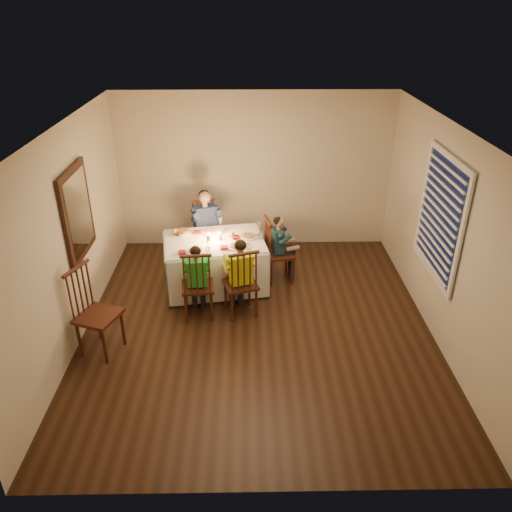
{
  "coord_description": "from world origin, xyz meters",
  "views": [
    {
      "loc": [
        -0.11,
        -5.42,
        3.88
      ],
      "look_at": [
        -0.02,
        0.15,
        0.96
      ],
      "focal_mm": 35.0,
      "sensor_mm": 36.0,
      "label": 1
    }
  ],
  "objects_px": {
    "dining_table": "(215,254)",
    "chair_near_right": "(241,313)",
    "adult": "(208,262)",
    "chair_extra": "(104,350)",
    "serving_bowl": "(183,233)",
    "child_yellow": "(241,313)",
    "chair_near_left": "(200,315)",
    "chair_adult": "(208,262)",
    "child_green": "(200,315)",
    "child_teal": "(279,280)",
    "chair_end": "(279,280)"
  },
  "relations": [
    {
      "from": "chair_near_right",
      "to": "adult",
      "type": "distance_m",
      "value": 1.59
    },
    {
      "from": "chair_extra",
      "to": "serving_bowl",
      "type": "relative_size",
      "value": 5.06
    },
    {
      "from": "child_yellow",
      "to": "chair_near_left",
      "type": "bearing_deg",
      "value": -12.57
    },
    {
      "from": "adult",
      "to": "child_green",
      "type": "bearing_deg",
      "value": -108.1
    },
    {
      "from": "chair_adult",
      "to": "serving_bowl",
      "type": "distance_m",
      "value": 0.99
    },
    {
      "from": "dining_table",
      "to": "chair_end",
      "type": "relative_size",
      "value": 1.56
    },
    {
      "from": "child_yellow",
      "to": "serving_bowl",
      "type": "height_order",
      "value": "serving_bowl"
    },
    {
      "from": "chair_near_right",
      "to": "chair_end",
      "type": "relative_size",
      "value": 1.0
    },
    {
      "from": "serving_bowl",
      "to": "child_green",
      "type": "bearing_deg",
      "value": -74.06
    },
    {
      "from": "chair_end",
      "to": "serving_bowl",
      "type": "relative_size",
      "value": 4.56
    },
    {
      "from": "child_green",
      "to": "serving_bowl",
      "type": "distance_m",
      "value": 1.29
    },
    {
      "from": "adult",
      "to": "serving_bowl",
      "type": "xyz_separation_m",
      "value": [
        -0.3,
        -0.54,
        0.78
      ]
    },
    {
      "from": "chair_near_left",
      "to": "child_yellow",
      "type": "relative_size",
      "value": 0.91
    },
    {
      "from": "chair_near_left",
      "to": "child_yellow",
      "type": "distance_m",
      "value": 0.57
    },
    {
      "from": "chair_extra",
      "to": "serving_bowl",
      "type": "xyz_separation_m",
      "value": [
        0.83,
        1.73,
        0.78
      ]
    },
    {
      "from": "chair_near_left",
      "to": "serving_bowl",
      "type": "xyz_separation_m",
      "value": [
        -0.28,
        0.99,
        0.78
      ]
    },
    {
      "from": "chair_near_right",
      "to": "serving_bowl",
      "type": "bearing_deg",
      "value": -64.95
    },
    {
      "from": "chair_near_left",
      "to": "serving_bowl",
      "type": "relative_size",
      "value": 4.56
    },
    {
      "from": "chair_end",
      "to": "chair_extra",
      "type": "relative_size",
      "value": 0.9
    },
    {
      "from": "chair_extra",
      "to": "child_green",
      "type": "distance_m",
      "value": 1.34
    },
    {
      "from": "chair_near_right",
      "to": "child_yellow",
      "type": "height_order",
      "value": "child_yellow"
    },
    {
      "from": "chair_near_left",
      "to": "chair_extra",
      "type": "relative_size",
      "value": 0.9
    },
    {
      "from": "serving_bowl",
      "to": "chair_adult",
      "type": "bearing_deg",
      "value": 61.24
    },
    {
      "from": "chair_adult",
      "to": "chair_near_right",
      "type": "bearing_deg",
      "value": -87.17
    },
    {
      "from": "dining_table",
      "to": "chair_near_left",
      "type": "xyz_separation_m",
      "value": [
        -0.18,
        -0.79,
        -0.54
      ]
    },
    {
      "from": "chair_extra",
      "to": "child_yellow",
      "type": "height_order",
      "value": "chair_extra"
    },
    {
      "from": "dining_table",
      "to": "chair_adult",
      "type": "relative_size",
      "value": 1.56
    },
    {
      "from": "chair_adult",
      "to": "child_yellow",
      "type": "xyz_separation_m",
      "value": [
        0.56,
        -1.49,
        0.0
      ]
    },
    {
      "from": "chair_near_right",
      "to": "adult",
      "type": "relative_size",
      "value": 0.83
    },
    {
      "from": "chair_near_right",
      "to": "child_teal",
      "type": "relative_size",
      "value": 0.98
    },
    {
      "from": "dining_table",
      "to": "chair_end",
      "type": "xyz_separation_m",
      "value": [
        0.96,
        0.15,
        -0.54
      ]
    },
    {
      "from": "child_teal",
      "to": "child_green",
      "type": "bearing_deg",
      "value": 118.02
    },
    {
      "from": "chair_extra",
      "to": "child_teal",
      "type": "height_order",
      "value": "chair_extra"
    },
    {
      "from": "serving_bowl",
      "to": "chair_near_right",
      "type": "bearing_deg",
      "value": -48.13
    },
    {
      "from": "chair_near_left",
      "to": "child_green",
      "type": "height_order",
      "value": "child_green"
    },
    {
      "from": "child_yellow",
      "to": "dining_table",
      "type": "bearing_deg",
      "value": -79.39
    },
    {
      "from": "chair_adult",
      "to": "serving_bowl",
      "type": "xyz_separation_m",
      "value": [
        -0.3,
        -0.54,
        0.78
      ]
    },
    {
      "from": "chair_extra",
      "to": "chair_near_left",
      "type": "bearing_deg",
      "value": -35.26
    },
    {
      "from": "adult",
      "to": "chair_end",
      "type": "bearing_deg",
      "value": -45.66
    },
    {
      "from": "dining_table",
      "to": "chair_near_right",
      "type": "distance_m",
      "value": 0.99
    },
    {
      "from": "chair_near_left",
      "to": "adult",
      "type": "bearing_deg",
      "value": -96.52
    },
    {
      "from": "adult",
      "to": "serving_bowl",
      "type": "bearing_deg",
      "value": -136.38
    },
    {
      "from": "chair_end",
      "to": "adult",
      "type": "xyz_separation_m",
      "value": [
        -1.13,
        0.6,
        0.0
      ]
    },
    {
      "from": "child_green",
      "to": "child_yellow",
      "type": "relative_size",
      "value": 0.94
    },
    {
      "from": "dining_table",
      "to": "child_teal",
      "type": "distance_m",
      "value": 1.11
    },
    {
      "from": "adult",
      "to": "child_yellow",
      "type": "xyz_separation_m",
      "value": [
        0.56,
        -1.49,
        0.0
      ]
    },
    {
      "from": "chair_near_left",
      "to": "chair_end",
      "type": "bearing_deg",
      "value": -146.74
    },
    {
      "from": "child_yellow",
      "to": "chair_extra",
      "type": "bearing_deg",
      "value": 8.2
    },
    {
      "from": "dining_table",
      "to": "serving_bowl",
      "type": "xyz_separation_m",
      "value": [
        -0.47,
        0.21,
        0.24
      ]
    },
    {
      "from": "child_yellow",
      "to": "child_teal",
      "type": "distance_m",
      "value": 1.06
    }
  ]
}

